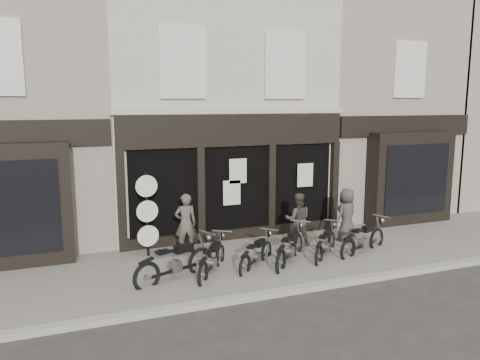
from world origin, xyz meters
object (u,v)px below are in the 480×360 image
object	(u,v)px
motorcycle_3	(290,251)
man_centre	(298,219)
advert_sign_post	(147,218)
motorcycle_5	(363,242)
man_right	(347,215)
motorcycle_0	(176,266)
man_left	(186,223)
motorcycle_1	(212,262)
motorcycle_2	(256,256)
motorcycle_4	(326,247)

from	to	relation	value
motorcycle_3	man_centre	size ratio (longest dim) A/B	1.08
advert_sign_post	motorcycle_5	bearing A→B (deg)	-21.76
man_right	motorcycle_0	bearing A→B (deg)	-9.78
motorcycle_0	man_left	size ratio (longest dim) A/B	1.27
motorcycle_1	motorcycle_2	bearing A→B (deg)	-51.26
motorcycle_2	man_left	world-z (taller)	man_left
man_left	man_right	size ratio (longest dim) A/B	1.04
man_left	man_centre	distance (m)	3.29
motorcycle_5	man_centre	world-z (taller)	man_centre
motorcycle_2	man_centre	world-z (taller)	man_centre
motorcycle_3	motorcycle_5	bearing A→B (deg)	-45.78
man_right	advert_sign_post	xyz separation A→B (m)	(-5.87, 0.74, 0.26)
motorcycle_4	motorcycle_5	distance (m)	1.17
motorcycle_1	man_left	distance (m)	1.86
motorcycle_1	motorcycle_2	size ratio (longest dim) A/B	1.14
motorcycle_5	motorcycle_4	bearing A→B (deg)	152.77
man_left	motorcycle_3	bearing A→B (deg)	147.54
motorcycle_1	man_centre	size ratio (longest dim) A/B	1.11
motorcycle_4	motorcycle_0	bearing A→B (deg)	137.90
advert_sign_post	motorcycle_3	bearing A→B (deg)	-31.96
man_left	man_centre	bearing A→B (deg)	174.49
motorcycle_4	man_left	bearing A→B (deg)	110.78
man_right	man_left	bearing A→B (deg)	-29.16
motorcycle_2	man_right	bearing A→B (deg)	-24.79
man_right	motorcycle_4	bearing A→B (deg)	15.40
motorcycle_2	man_centre	distance (m)	2.22
motorcycle_3	motorcycle_4	distance (m)	1.15
motorcycle_3	motorcycle_5	distance (m)	2.31
motorcycle_0	motorcycle_3	world-z (taller)	motorcycle_0
advert_sign_post	motorcycle_4	bearing A→B (deg)	-24.76
motorcycle_4	motorcycle_1	bearing A→B (deg)	137.64
motorcycle_2	man_left	distance (m)	2.29
motorcycle_2	motorcycle_5	distance (m)	3.26
man_centre	motorcycle_1	bearing A→B (deg)	43.58
man_centre	man_right	bearing A→B (deg)	-163.98
motorcycle_0	man_left	xyz separation A→B (m)	(0.72, 1.80, 0.53)
motorcycle_2	man_right	xyz separation A→B (m)	(3.39, 1.03, 0.58)
motorcycle_1	man_right	distance (m)	4.78
motorcycle_2	motorcycle_3	xyz separation A→B (m)	(0.95, -0.04, 0.05)
motorcycle_0	motorcycle_1	xyz separation A→B (m)	(0.94, 0.05, -0.05)
man_left	man_centre	size ratio (longest dim) A/B	1.08
motorcycle_1	advert_sign_post	bearing A→B (deg)	69.78
motorcycle_4	man_left	size ratio (longest dim) A/B	0.92
man_centre	advert_sign_post	size ratio (longest dim) A/B	0.64
man_left	advert_sign_post	bearing A→B (deg)	-1.39
motorcycle_1	motorcycle_5	size ratio (longest dim) A/B	0.87
motorcycle_0	man_right	xyz separation A→B (m)	(5.55, 1.15, 0.50)
motorcycle_1	advert_sign_post	distance (m)	2.37
motorcycle_0	motorcycle_4	distance (m)	4.25
motorcycle_0	advert_sign_post	distance (m)	2.06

